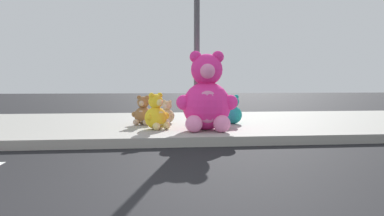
% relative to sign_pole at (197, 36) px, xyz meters
% --- Properties ---
extents(sidewalk, '(28.00, 4.40, 0.15)m').
position_rel_sign_pole_xyz_m(sidewalk, '(-1.00, 0.80, -1.77)').
color(sidewalk, '#9E9B93').
rests_on(sidewalk, ground_plane).
extents(sign_pole, '(0.56, 0.11, 3.20)m').
position_rel_sign_pole_xyz_m(sign_pole, '(0.00, 0.00, 0.00)').
color(sign_pole, '#4C4C51').
rests_on(sign_pole, sidewalk).
extents(plush_pink_large, '(1.06, 0.94, 1.37)m').
position_rel_sign_pole_xyz_m(plush_pink_large, '(0.10, -0.59, -1.15)').
color(plush_pink_large, '#F22D93').
rests_on(plush_pink_large, sidewalk).
extents(plush_tan, '(0.33, 0.34, 0.47)m').
position_rel_sign_pole_xyz_m(plush_tan, '(-0.55, 0.48, -1.51)').
color(plush_tan, tan).
rests_on(plush_tan, sidewalk).
extents(plush_yellow, '(0.45, 0.47, 0.65)m').
position_rel_sign_pole_xyz_m(plush_yellow, '(-0.77, -0.38, -1.44)').
color(plush_yellow, yellow).
rests_on(plush_yellow, sidewalk).
extents(plush_red, '(0.35, 0.37, 0.50)m').
position_rel_sign_pole_xyz_m(plush_red, '(0.26, 0.59, -1.50)').
color(plush_red, red).
rests_on(plush_red, sidewalk).
extents(plush_teal, '(0.42, 0.42, 0.58)m').
position_rel_sign_pole_xyz_m(plush_teal, '(0.75, 0.25, -1.46)').
color(plush_teal, teal).
rests_on(plush_teal, sidewalk).
extents(plush_brown, '(0.43, 0.41, 0.58)m').
position_rel_sign_pole_xyz_m(plush_brown, '(-1.03, 0.29, -1.47)').
color(plush_brown, olive).
rests_on(plush_brown, sidewalk).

